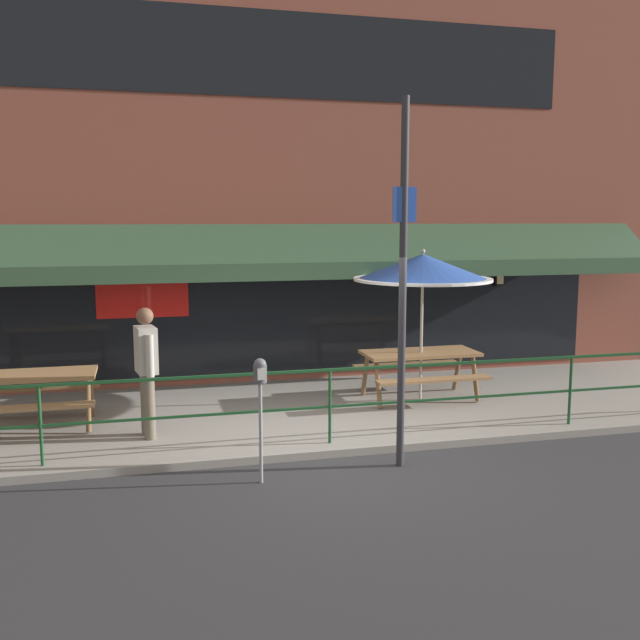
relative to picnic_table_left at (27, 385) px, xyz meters
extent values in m
plane|color=#2D2D30|center=(3.81, -1.90, -0.71)|extent=(120.00, 120.00, 0.00)
cube|color=gray|center=(3.81, 0.10, -0.66)|extent=(15.00, 4.00, 0.10)
cube|color=brown|center=(3.81, 2.35, 3.22)|extent=(15.00, 0.50, 7.86)
cube|color=black|center=(3.81, 2.09, 4.95)|extent=(10.50, 0.02, 1.40)
cube|color=black|center=(3.81, 2.09, 0.64)|extent=(12.00, 0.02, 2.30)
cube|color=red|center=(1.56, 2.07, 0.94)|extent=(1.50, 0.02, 0.70)
cube|color=#335138|center=(3.81, 1.55, 1.79)|extent=(13.80, 0.92, 0.70)
cube|color=#335138|center=(3.81, 1.04, 1.39)|extent=(13.80, 0.08, 0.28)
cube|color=black|center=(7.94, 1.96, 1.32)|extent=(0.04, 0.28, 0.04)
cube|color=black|center=(7.94, 1.82, 1.14)|extent=(0.18, 0.18, 0.28)
cube|color=beige|center=(7.94, 1.82, 1.14)|extent=(0.13, 0.19, 0.20)
cylinder|color=#194723|center=(0.36, -1.60, -0.13)|extent=(0.04, 0.04, 0.95)
cylinder|color=#194723|center=(3.81, -1.60, -0.13)|extent=(0.04, 0.04, 0.95)
cylinder|color=#194723|center=(7.26, -1.60, -0.13)|extent=(0.04, 0.04, 0.95)
cube|color=#194723|center=(3.81, -1.60, 0.34)|extent=(13.80, 0.04, 0.04)
cube|color=#194723|center=(3.81, -1.60, -0.13)|extent=(13.80, 0.03, 0.03)
cube|color=#997047|center=(0.00, 0.00, 0.13)|extent=(1.80, 0.80, 0.05)
cube|color=#997047|center=(0.00, -0.58, -0.17)|extent=(1.80, 0.26, 0.04)
cube|color=#997047|center=(0.00, 0.58, -0.17)|extent=(1.80, 0.26, 0.04)
cylinder|color=brown|center=(0.80, -0.32, -0.24)|extent=(0.07, 0.30, 0.73)
cylinder|color=brown|center=(0.80, 0.32, -0.24)|extent=(0.07, 0.30, 0.73)
cube|color=#997047|center=(5.77, 0.22, 0.13)|extent=(1.80, 0.80, 0.05)
cube|color=#997047|center=(5.77, -0.36, -0.17)|extent=(1.80, 0.26, 0.04)
cube|color=#997047|center=(5.77, 0.80, -0.17)|extent=(1.80, 0.26, 0.04)
cylinder|color=brown|center=(6.57, -0.10, -0.24)|extent=(0.07, 0.30, 0.73)
cylinder|color=brown|center=(6.57, 0.53, -0.24)|extent=(0.07, 0.30, 0.73)
cylinder|color=brown|center=(4.97, -0.10, -0.24)|extent=(0.07, 0.30, 0.73)
cylinder|color=brown|center=(4.97, 0.53, -0.24)|extent=(0.07, 0.30, 0.73)
cylinder|color=#B7B2A8|center=(5.77, 0.17, 0.54)|extent=(0.04, 0.04, 2.30)
cone|color=#2D56B7|center=(5.77, 0.17, 1.49)|extent=(2.10, 2.10, 0.41)
cylinder|color=white|center=(5.77, 0.17, 1.30)|extent=(2.14, 2.14, 0.05)
sphere|color=#B7B2A8|center=(5.77, 0.17, 1.73)|extent=(0.07, 0.07, 0.07)
cylinder|color=#665B4C|center=(1.59, -0.87, -0.18)|extent=(0.15, 0.15, 0.86)
cylinder|color=#665B4C|center=(1.56, -0.67, -0.18)|extent=(0.15, 0.15, 0.86)
cube|color=#B2ADA3|center=(1.57, -0.77, 0.55)|extent=(0.30, 0.44, 0.60)
cylinder|color=#B2ADA3|center=(1.62, -1.02, 0.52)|extent=(0.10, 0.10, 0.54)
cylinder|color=#B2ADA3|center=(1.53, -0.51, 0.52)|extent=(0.10, 0.10, 0.54)
sphere|color=brown|center=(1.57, -0.77, 0.99)|extent=(0.22, 0.22, 0.22)
cylinder|color=gray|center=(2.78, -2.49, -0.13)|extent=(0.04, 0.04, 1.15)
cylinder|color=#4C4C51|center=(2.78, -2.49, 0.54)|extent=(0.15, 0.15, 0.20)
sphere|color=#4C4C51|center=(2.78, -2.49, 0.64)|extent=(0.14, 0.14, 0.14)
cube|color=silver|center=(2.78, -2.57, 0.55)|extent=(0.08, 0.01, 0.13)
cylinder|color=#2D2D33|center=(4.48, -2.35, 1.44)|extent=(0.09, 0.09, 4.30)
cube|color=blue|center=(4.48, -2.37, 2.39)|extent=(0.28, 0.02, 0.40)
camera|label=1|loc=(1.54, -10.08, 2.23)|focal=40.00mm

